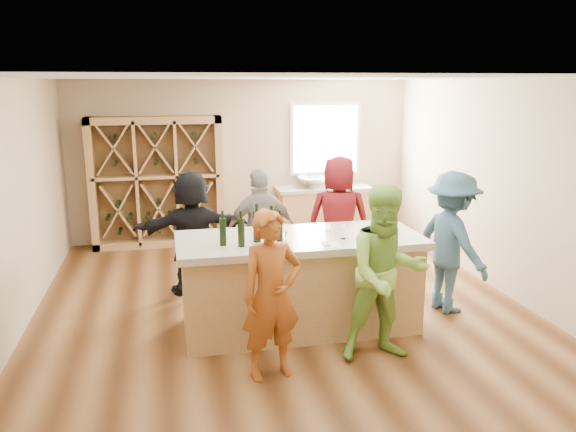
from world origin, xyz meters
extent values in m
cube|color=brown|center=(0.00, 0.00, -0.05)|extent=(6.00, 7.00, 0.10)
cube|color=white|center=(0.00, 0.00, 2.85)|extent=(6.00, 7.00, 0.10)
cube|color=tan|center=(0.00, 3.55, 1.40)|extent=(6.00, 0.10, 2.80)
cube|color=tan|center=(0.00, -3.55, 1.40)|extent=(6.00, 0.10, 2.80)
cube|color=tan|center=(-3.05, 0.00, 1.40)|extent=(0.10, 7.00, 2.80)
cube|color=tan|center=(3.05, 0.00, 1.40)|extent=(0.10, 7.00, 2.80)
cube|color=white|center=(1.50, 3.47, 1.75)|extent=(1.30, 0.06, 1.30)
cube|color=white|center=(1.50, 3.44, 1.75)|extent=(1.18, 0.01, 1.18)
cube|color=tan|center=(-1.50, 3.27, 1.10)|extent=(2.20, 0.45, 2.20)
cube|color=tan|center=(1.40, 3.20, 0.43)|extent=(1.60, 0.58, 0.86)
cube|color=#B6AA96|center=(1.40, 3.20, 0.89)|extent=(1.70, 0.62, 0.06)
imported|color=silver|center=(1.20, 3.20, 1.01)|extent=(0.54, 0.54, 0.19)
cylinder|color=silver|center=(1.20, 3.38, 1.07)|extent=(0.02, 0.02, 0.30)
cube|color=tan|center=(0.08, -0.51, 0.50)|extent=(2.60, 1.00, 1.00)
cube|color=#B6AA96|center=(0.08, -0.51, 1.04)|extent=(2.72, 1.12, 0.08)
cylinder|color=black|center=(-0.79, -0.67, 1.23)|extent=(0.07, 0.07, 0.29)
cylinder|color=black|center=(-0.60, -0.74, 1.23)|extent=(0.09, 0.09, 0.30)
cylinder|color=black|center=(-0.42, -0.60, 1.25)|extent=(0.08, 0.08, 0.34)
cylinder|color=black|center=(-0.28, -0.72, 1.25)|extent=(0.08, 0.08, 0.34)
cylinder|color=black|center=(-0.18, -0.69, 1.21)|extent=(0.07, 0.07, 0.27)
cone|color=white|center=(-0.18, -0.91, 1.16)|extent=(0.08, 0.08, 0.16)
cone|color=white|center=(0.28, -0.93, 1.16)|extent=(0.07, 0.07, 0.16)
cone|color=white|center=(0.83, -0.97, 1.17)|extent=(0.09, 0.09, 0.18)
cone|color=white|center=(0.52, -0.70, 1.16)|extent=(0.07, 0.07, 0.17)
cone|color=white|center=(1.01, -0.76, 1.17)|extent=(0.08, 0.08, 0.18)
cube|color=white|center=(-0.24, -0.93, 1.08)|extent=(0.21, 0.28, 0.00)
cube|color=white|center=(0.33, -0.89, 1.08)|extent=(0.23, 0.29, 0.00)
cube|color=white|center=(0.90, -0.88, 1.08)|extent=(0.23, 0.29, 0.00)
imported|color=#994C19|center=(-0.43, -1.51, 0.82)|extent=(0.67, 0.55, 1.63)
imported|color=#8CC64C|center=(0.75, -1.40, 0.90)|extent=(0.88, 0.50, 1.80)
imported|color=#335972|center=(2.00, -0.40, 0.86)|extent=(0.76, 1.21, 1.73)
imported|color=slate|center=(-0.14, 0.78, 0.83)|extent=(1.02, 0.60, 1.65)
imported|color=#590F14|center=(0.96, 0.85, 0.89)|extent=(0.98, 0.76, 1.79)
imported|color=black|center=(-1.04, 0.89, 0.83)|extent=(1.56, 0.62, 1.65)
camera|label=1|loc=(-1.32, -6.34, 2.76)|focal=35.00mm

